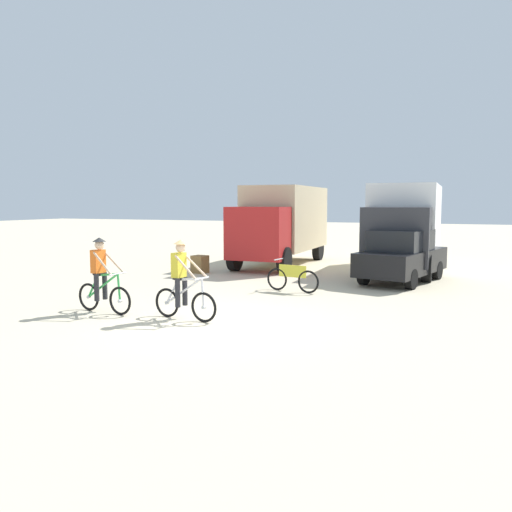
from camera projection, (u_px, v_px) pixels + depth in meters
ground_plane at (213, 323)px, 11.26m from camera, size 120.00×120.00×0.00m
box_truck_tan_camper at (282, 221)px, 21.90m from camera, size 2.45×6.77×3.35m
box_truck_avon_van at (405, 223)px, 19.81m from camera, size 2.41×6.75×3.35m
sedan_parked at (402, 256)px, 16.98m from camera, size 2.73×4.50×1.76m
cyclist_orange_shirt at (102, 278)px, 12.23m from camera, size 1.72×0.53×1.82m
cyclist_cowboy_hat at (183, 283)px, 11.50m from camera, size 1.72×0.53×1.82m
bicycle_spare at (292, 279)px, 15.17m from camera, size 1.72×0.50×0.97m
supply_crate at (200, 264)px, 19.27m from camera, size 0.61×0.59×0.67m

